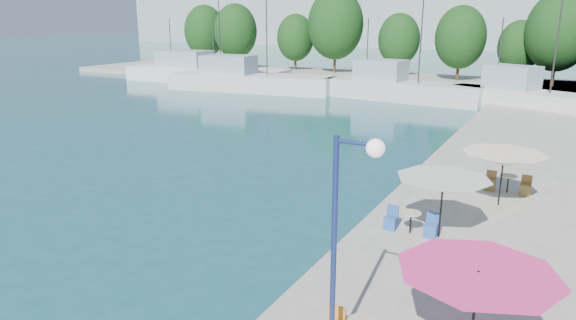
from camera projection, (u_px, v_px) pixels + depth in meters
The scene contains 20 objects.
quay_far at pixel (384, 81), 63.11m from camera, with size 90.00×16.00×0.60m, color gray.
hill_west at pixel (415, 17), 149.82m from camera, with size 180.00×40.00×16.00m, color #9BA99E.
trawler_01 at pixel (203, 73), 64.14m from camera, with size 21.32×6.98×10.20m.
trawler_02 at pixel (248, 81), 56.45m from camera, with size 18.88×7.32×10.20m.
trawler_03 at pixel (398, 89), 50.23m from camera, with size 15.98×5.68×10.20m.
trawler_04 at pixel (528, 99), 43.77m from camera, with size 14.11×8.93×10.20m.
tree_01 at pixel (205, 31), 76.89m from camera, with size 6.12×6.12×9.06m.
tree_02 at pixel (235, 31), 73.92m from camera, with size 6.21×6.21×9.19m.
tree_03 at pixel (295, 38), 72.33m from camera, with size 5.23×5.23×7.74m.
tree_04 at pixel (336, 24), 68.13m from camera, with size 7.41×7.41×10.96m.
tree_05 at pixel (399, 39), 65.36m from camera, with size 5.27×5.27×7.81m.
tree_06 at pixel (461, 37), 59.62m from camera, with size 5.82×5.82×8.62m.
tree_07 at pixel (519, 47), 57.96m from camera, with size 4.72×4.72×6.99m.
tree_08 at pixel (559, 31), 54.19m from camera, with size 6.78×6.78×10.04m.
umbrella_pink at pixel (477, 283), 10.43m from camera, with size 3.35×3.35×2.25m.
umbrella_white at pixel (443, 185), 16.95m from camera, with size 3.12×3.12×2.12m.
umbrella_cream at pixel (504, 159), 19.90m from camera, with size 3.20×3.20×2.15m.
cafe_table_02 at pixel (410, 225), 17.71m from camera, with size 1.82×0.70×0.76m.
cafe_table_03 at pixel (507, 186), 21.80m from camera, with size 1.82×0.70×0.76m.
street_lamp at pixel (349, 212), 10.17m from camera, with size 1.04×0.36×5.03m.
Camera 1 is at (12.05, 5.68, 7.80)m, focal length 32.00 mm.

